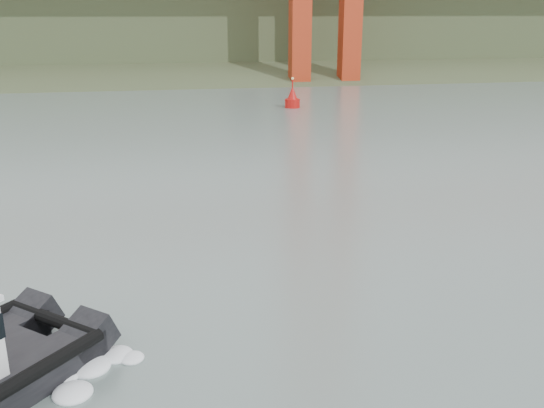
{
  "coord_description": "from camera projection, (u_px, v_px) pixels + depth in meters",
  "views": [
    {
      "loc": [
        -3.52,
        -19.27,
        11.12
      ],
      "look_at": [
        1.34,
        7.44,
        2.4
      ],
      "focal_mm": 40.0,
      "sensor_mm": 36.0,
      "label": 1
    }
  ],
  "objects": [
    {
      "name": "nav_buoy",
      "position": [
        292.0,
        99.0,
        72.02
      ],
      "size": [
        1.81,
        1.81,
        3.78
      ],
      "color": "#B10F0C",
      "rests_on": "ground"
    },
    {
      "name": "headlands",
      "position": [
        173.0,
        29.0,
        137.45
      ],
      "size": [
        500.0,
        105.36,
        27.12
      ],
      "color": "#374628",
      "rests_on": "ground"
    },
    {
      "name": "ground",
      "position": [
        272.0,
        330.0,
        22.05
      ],
      "size": [
        400.0,
        400.0,
        0.0
      ],
      "primitive_type": "plane",
      "color": "slate",
      "rests_on": "ground"
    }
  ]
}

